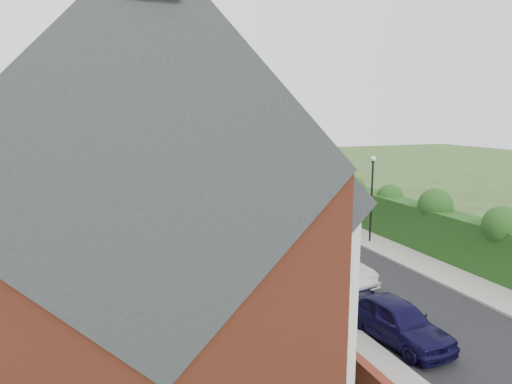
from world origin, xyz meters
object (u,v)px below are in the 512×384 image
horse_cart (253,200)px  car_green (223,209)px  car_silver_a (332,266)px  car_grey (187,177)px  car_red (202,195)px  car_beige (197,186)px  lamppost (372,188)px  car_silver_b (282,248)px  car_navy (397,320)px  horse (263,210)px  car_white (243,216)px

horse_cart → car_green: bearing=-170.7°
car_silver_a → car_grey: (0.13, 30.77, -0.02)m
car_red → car_beige: size_ratio=0.80×
lamppost → car_green: (-6.40, 8.87, -2.53)m
car_silver_a → car_silver_b: (-1.02, 3.24, 0.02)m
car_silver_a → car_navy: bearing=-109.5°
car_navy → horse_cart: size_ratio=1.46×
car_silver_a → car_green: size_ratio=1.01×
car_silver_b → car_grey: (1.15, 27.53, -0.04)m
car_silver_b → car_beige: car_silver_b is taller
car_navy → car_beige: bearing=83.1°
car_beige → horse: (1.74, -12.54, 0.04)m
car_navy → car_grey: size_ratio=0.84×
car_silver_a → car_beige: 24.44m
car_silver_a → car_beige: (-0.39, 24.43, 0.00)m
car_beige → horse_cart: (1.74, -10.53, 0.44)m
lamppost → car_grey: 26.76m
car_beige → horse: bearing=-97.0°
car_navy → horse: (2.08, 17.46, 0.07)m
car_white → car_red: (-0.67, 8.59, 0.02)m
horse_cart → car_grey: bearing=94.1°
car_white → car_grey: (0.57, 19.69, 0.04)m
car_silver_a → car_grey: 30.77m
car_beige → horse: horse is taller
car_white → car_red: size_ratio=1.11×
car_silver_b → horse: size_ratio=2.94×
horse → car_silver_b: bearing=92.1°
car_white → car_silver_a: bearing=-100.9°
car_green → car_grey: (1.25, 17.27, -0.04)m
car_green → car_grey: car_green is taller
car_red → car_silver_a: bearing=-86.8°
car_red → car_grey: 11.17m
car_red → car_green: bearing=-90.1°
car_silver_b → car_white: 7.86m
horse → car_navy: bearing=100.6°
car_navy → car_green: size_ratio=0.94×
car_silver_b → car_beige: bearing=96.7°
car_navy → car_white: size_ratio=0.88×
car_white → car_red: 8.62m
car_grey → horse_cart: (1.22, -16.86, 0.46)m
car_grey → horse: bearing=-78.6°
car_green → horse: horse is taller
car_silver_a → car_red: car_silver_a is taller
car_silver_a → car_beige: size_ratio=0.84×
lamppost → car_red: 16.55m
car_silver_b → car_green: car_silver_b is taller
car_silver_a → car_green: (-1.12, 13.50, 0.02)m
car_silver_a → car_white: 11.08m
car_silver_b → horse_cart: 10.94m
lamppost → horse: size_ratio=2.76×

